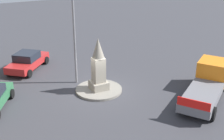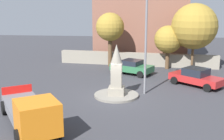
# 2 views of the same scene
# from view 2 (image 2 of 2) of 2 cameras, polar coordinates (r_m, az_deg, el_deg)

# --- Properties ---
(ground_plane) EXTENTS (80.00, 80.00, 0.00)m
(ground_plane) POSITION_cam_2_polar(r_m,az_deg,el_deg) (21.13, 0.87, -5.20)
(ground_plane) COLOR #38383D
(traffic_island) EXTENTS (3.22, 3.22, 0.17)m
(traffic_island) POSITION_cam_2_polar(r_m,az_deg,el_deg) (21.10, 0.87, -4.99)
(traffic_island) COLOR gray
(traffic_island) RESTS_ON ground
(monument) EXTENTS (1.12, 1.12, 3.64)m
(monument) POSITION_cam_2_polar(r_m,az_deg,el_deg) (20.63, 0.89, -0.31)
(monument) COLOR gray
(monument) RESTS_ON traffic_island
(streetlamp) EXTENTS (3.13, 0.28, 7.62)m
(streetlamp) POSITION_cam_2_polar(r_m,az_deg,el_deg) (20.97, 6.73, 7.46)
(streetlamp) COLOR slate
(streetlamp) RESTS_ON ground
(car_green_waiting) EXTENTS (3.37, 4.32, 1.37)m
(car_green_waiting) POSITION_cam_2_polar(r_m,az_deg,el_deg) (27.66, 3.92, 0.64)
(car_green_waiting) COLOR #2D6B42
(car_green_waiting) RESTS_ON ground
(car_red_parked_left) EXTENTS (4.13, 4.40, 1.47)m
(car_red_parked_left) POSITION_cam_2_polar(r_m,az_deg,el_deg) (24.60, 16.24, -1.33)
(car_red_parked_left) COLOR #B22323
(car_red_parked_left) RESTS_ON ground
(truck_orange_far_side) EXTENTS (6.34, 5.17, 2.03)m
(truck_orange_far_side) POSITION_cam_2_polar(r_m,az_deg,el_deg) (15.94, -15.65, -8.15)
(truck_orange_far_side) COLOR orange
(truck_orange_far_side) RESTS_ON ground
(stone_boundary_wall) EXTENTS (2.50, 17.09, 1.39)m
(stone_boundary_wall) POSITION_cam_2_polar(r_m,az_deg,el_deg) (31.65, 4.88, 2.15)
(stone_boundary_wall) COLOR gray
(stone_boundary_wall) RESTS_ON ground
(corner_building) EXTENTS (8.37, 11.50, 8.89)m
(corner_building) POSITION_cam_2_polar(r_m,az_deg,el_deg) (36.26, 6.07, 9.45)
(corner_building) COLOR brown
(corner_building) RESTS_ON ground
(tree_near_wall) EXTENTS (2.98, 2.98, 5.71)m
(tree_near_wall) POSITION_cam_2_polar(r_m,az_deg,el_deg) (30.69, -0.39, 8.39)
(tree_near_wall) COLOR brown
(tree_near_wall) RESTS_ON ground
(tree_mid_cluster) EXTENTS (4.53, 4.53, 6.68)m
(tree_mid_cluster) POSITION_cam_2_polar(r_m,az_deg,el_deg) (29.98, 15.90, 8.27)
(tree_mid_cluster) COLOR brown
(tree_mid_cluster) RESTS_ON ground
(tree_far_corner) EXTENTS (2.82, 2.82, 4.47)m
(tree_far_corner) POSITION_cam_2_polar(r_m,az_deg,el_deg) (30.06, 11.01, 5.90)
(tree_far_corner) COLOR brown
(tree_far_corner) RESTS_ON ground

